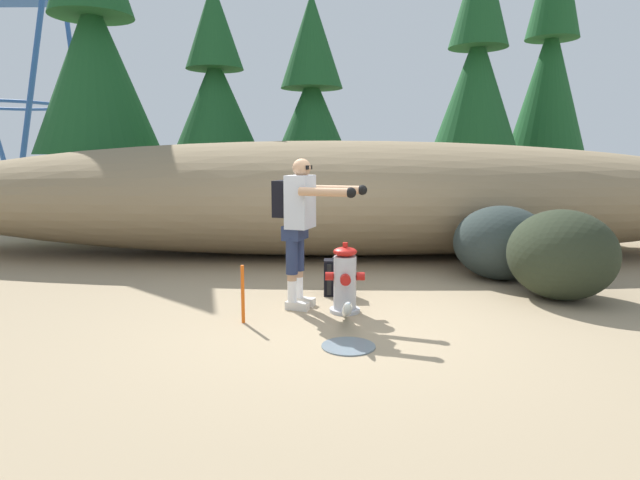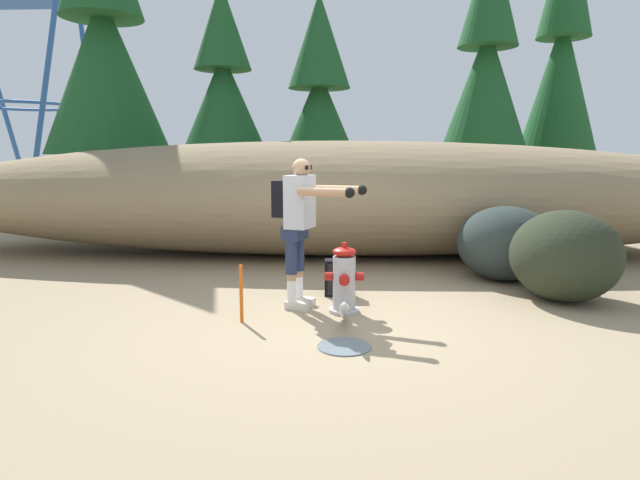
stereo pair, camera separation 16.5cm
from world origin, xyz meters
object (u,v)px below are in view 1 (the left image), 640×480
object	(u,v)px
spare_backpack	(336,278)
boulder_mid	(531,252)
boulder_large	(562,255)
boulder_small	(501,243)
utility_worker	(300,215)
fire_hydrant	(345,280)
survey_stake	(243,294)

from	to	relation	value
spare_backpack	boulder_mid	size ratio (longest dim) A/B	0.58
boulder_large	boulder_small	xyz separation A→B (m)	(-0.38, 1.04, -0.03)
utility_worker	spare_backpack	bearing A→B (deg)	73.40
utility_worker	boulder_mid	xyz separation A→B (m)	(3.30, 2.03, -0.76)
fire_hydrant	spare_backpack	distance (m)	0.76
spare_backpack	boulder_small	bearing A→B (deg)	-68.21
utility_worker	spare_backpack	xyz separation A→B (m)	(0.40, 0.57, -0.83)
fire_hydrant	utility_worker	world-z (taller)	utility_worker
utility_worker	survey_stake	xyz separation A→B (m)	(-0.56, -0.57, -0.75)
spare_backpack	boulder_mid	world-z (taller)	boulder_mid
boulder_mid	boulder_small	distance (m)	0.86
fire_hydrant	utility_worker	size ratio (longest dim) A/B	0.46
fire_hydrant	boulder_mid	bearing A→B (deg)	38.01
fire_hydrant	survey_stake	distance (m)	1.13
spare_backpack	boulder_large	world-z (taller)	boulder_large
boulder_mid	utility_worker	bearing A→B (deg)	-148.44
boulder_small	spare_backpack	bearing A→B (deg)	-158.41
utility_worker	boulder_mid	world-z (taller)	utility_worker
fire_hydrant	spare_backpack	xyz separation A→B (m)	(-0.09, 0.74, -0.14)
survey_stake	utility_worker	bearing A→B (deg)	45.57
utility_worker	spare_backpack	size ratio (longest dim) A/B	3.54
fire_hydrant	boulder_small	bearing A→B (deg)	36.84
boulder_large	boulder_small	world-z (taller)	boulder_large
utility_worker	survey_stake	world-z (taller)	utility_worker
utility_worker	boulder_small	xyz separation A→B (m)	(2.69, 1.48, -0.54)
boulder_mid	boulder_small	world-z (taller)	boulder_small
utility_worker	boulder_mid	bearing A→B (deg)	50.14
boulder_large	boulder_small	distance (m)	1.11
utility_worker	boulder_small	distance (m)	3.11
spare_backpack	survey_stake	world-z (taller)	survey_stake
spare_backpack	boulder_large	distance (m)	2.69
fire_hydrant	boulder_small	distance (m)	2.75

